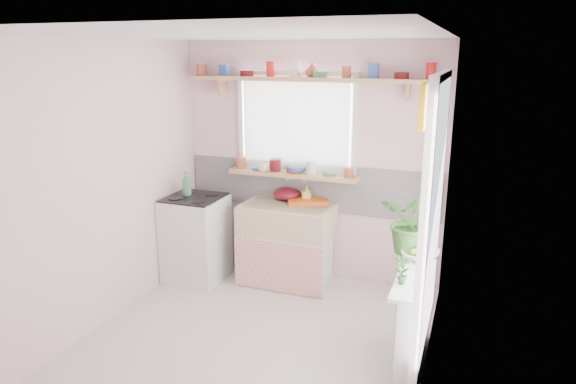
% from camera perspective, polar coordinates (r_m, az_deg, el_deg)
% --- Properties ---
extents(room, '(3.20, 3.20, 3.20)m').
position_cam_1_polar(room, '(4.53, 7.58, 2.29)').
color(room, silver).
rests_on(room, ground).
extents(sink_unit, '(0.95, 0.65, 1.11)m').
position_cam_1_polar(sink_unit, '(5.43, -0.12, -5.75)').
color(sink_unit, white).
rests_on(sink_unit, ground).
extents(cooker, '(0.58, 0.58, 0.93)m').
position_cam_1_polar(cooker, '(5.60, -10.19, -5.01)').
color(cooker, white).
rests_on(cooker, ground).
extents(radiator_ledge, '(0.22, 0.95, 0.78)m').
position_cam_1_polar(radiator_ledge, '(4.17, 13.79, -13.59)').
color(radiator_ledge, white).
rests_on(radiator_ledge, ground).
extents(windowsill, '(1.40, 0.22, 0.04)m').
position_cam_1_polar(windowsill, '(5.38, 0.57, 1.98)').
color(windowsill, tan).
rests_on(windowsill, room).
extents(pine_shelf, '(2.52, 0.24, 0.04)m').
position_cam_1_polar(pine_shelf, '(5.19, 2.16, 12.41)').
color(pine_shelf, tan).
rests_on(pine_shelf, room).
extents(shelf_crockery, '(2.47, 0.11, 0.12)m').
position_cam_1_polar(shelf_crockery, '(5.19, 1.92, 13.24)').
color(shelf_crockery, '#A55133').
rests_on(shelf_crockery, pine_shelf).
extents(sill_crockery, '(1.35, 0.11, 0.12)m').
position_cam_1_polar(sill_crockery, '(5.37, 0.40, 2.77)').
color(sill_crockery, '#A55133').
rests_on(sill_crockery, windowsill).
extents(dish_tray, '(0.50, 0.45, 0.04)m').
position_cam_1_polar(dish_tray, '(5.42, 2.17, -0.88)').
color(dish_tray, '#DD5A13').
rests_on(dish_tray, sink_unit).
extents(colander, '(0.35, 0.35, 0.13)m').
position_cam_1_polar(colander, '(5.49, -0.13, -0.21)').
color(colander, '#5C0F1B').
rests_on(colander, sink_unit).
extents(jade_plant, '(0.62, 0.57, 0.56)m').
position_cam_1_polar(jade_plant, '(4.28, 13.83, -3.17)').
color(jade_plant, '#3A6E2C').
rests_on(jade_plant, radiator_ledge).
extents(fruit_bowl, '(0.33, 0.33, 0.07)m').
position_cam_1_polar(fruit_bowl, '(4.27, 14.52, -6.77)').
color(fruit_bowl, silver).
rests_on(fruit_bowl, radiator_ledge).
extents(herb_pot, '(0.12, 0.09, 0.22)m').
position_cam_1_polar(herb_pot, '(3.77, 12.51, -8.43)').
color(herb_pot, '#376629').
rests_on(herb_pot, radiator_ledge).
extents(soap_bottle_sink, '(0.08, 0.08, 0.17)m').
position_cam_1_polar(soap_bottle_sink, '(5.41, 2.09, -0.20)').
color(soap_bottle_sink, '#F0DD6A').
rests_on(soap_bottle_sink, sink_unit).
extents(sill_cup, '(0.17, 0.17, 0.10)m').
position_cam_1_polar(sill_cup, '(5.43, -2.78, 2.84)').
color(sill_cup, '#EEE5CE').
rests_on(sill_cup, windowsill).
extents(sill_bowl, '(0.27, 0.27, 0.07)m').
position_cam_1_polar(sill_bowl, '(5.38, 0.88, 2.54)').
color(sill_bowl, '#3467AC').
rests_on(sill_bowl, windowsill).
extents(shelf_vase, '(0.14, 0.14, 0.14)m').
position_cam_1_polar(shelf_vase, '(5.23, 2.68, 13.43)').
color(shelf_vase, '#B55137').
rests_on(shelf_vase, pine_shelf).
extents(cooker_bottle, '(0.11, 0.11, 0.25)m').
position_cam_1_polar(cooker_bottle, '(5.49, -11.22, 0.90)').
color(cooker_bottle, '#438758').
rests_on(cooker_bottle, cooker).
extents(fruit, '(0.20, 0.14, 0.10)m').
position_cam_1_polar(fruit, '(4.25, 14.67, -5.98)').
color(fruit, '#D65C12').
rests_on(fruit, fruit_bowl).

